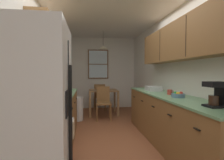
{
  "coord_description": "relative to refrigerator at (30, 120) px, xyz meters",
  "views": [
    {
      "loc": [
        -0.45,
        -2.86,
        1.29
      ],
      "look_at": [
        0.13,
        1.21,
        1.12
      ],
      "focal_mm": 28.5,
      "sensor_mm": 36.0,
      "label": 1
    }
  ],
  "objects": [
    {
      "name": "storage_canister",
      "position": [
        -0.04,
        1.14,
        0.13
      ],
      "size": [
        0.12,
        0.12,
        0.19
      ],
      "color": "#D84C19",
      "rests_on": "counter_left"
    },
    {
      "name": "upper_cabinets_left",
      "position": [
        -0.18,
        1.83,
        0.98
      ],
      "size": [
        0.33,
        1.83,
        0.7
      ],
      "color": "brown"
    },
    {
      "name": "dining_chair_near",
      "position": [
        0.96,
        3.19,
        -0.36
      ],
      "size": [
        0.42,
        0.42,
        0.9
      ],
      "color": "brown",
      "rests_on": "ground"
    },
    {
      "name": "dish_rack",
      "position": [
        1.92,
        1.95,
        0.09
      ],
      "size": [
        0.28,
        0.34,
        0.1
      ],
      "primitive_type": "cube",
      "color": "silver",
      "rests_on": "counter_right"
    },
    {
      "name": "dish_towel",
      "position": [
        0.32,
        0.85,
        -0.36
      ],
      "size": [
        0.02,
        0.16,
        0.24
      ],
      "primitive_type": "cube",
      "color": "beige"
    },
    {
      "name": "mug_by_coffeemaker",
      "position": [
        1.97,
        1.29,
        0.08
      ],
      "size": [
        0.12,
        0.08,
        0.09
      ],
      "color": "#BF3F33",
      "rests_on": "counter_right"
    },
    {
      "name": "upper_cabinets_right",
      "position": [
        2.1,
        1.22,
        0.96
      ],
      "size": [
        0.33,
        2.82,
        0.65
      ],
      "color": "brown"
    },
    {
      "name": "pendant_light",
      "position": [
        1.0,
        3.76,
        1.2
      ],
      "size": [
        0.28,
        0.28,
        0.54
      ],
      "color": "black"
    },
    {
      "name": "microwave_over_range",
      "position": [
        -0.15,
        0.7,
        0.77
      ],
      "size": [
        0.39,
        0.56,
        0.33
      ],
      "color": "white"
    },
    {
      "name": "fruit_bowl",
      "position": [
        1.94,
        0.95,
        0.08
      ],
      "size": [
        0.21,
        0.21,
        0.09
      ],
      "color": "#597F9E",
      "rests_on": "counter_right"
    },
    {
      "name": "back_window",
      "position": [
        0.91,
        4.77,
        0.73
      ],
      "size": [
        0.73,
        0.05,
        1.05
      ],
      "color": "brown"
    },
    {
      "name": "ground_plane",
      "position": [
        0.96,
        2.19,
        -0.86
      ],
      "size": [
        12.0,
        12.0,
        0.0
      ],
      "primitive_type": "plane",
      "color": "brown"
    },
    {
      "name": "wall_back",
      "position": [
        0.96,
        4.84,
        0.41
      ],
      "size": [
        4.4,
        0.1,
        2.55
      ],
      "primitive_type": "cube",
      "color": "white",
      "rests_on": "ground"
    },
    {
      "name": "counter_right",
      "position": [
        1.96,
        1.27,
        -0.41
      ],
      "size": [
        0.64,
        3.14,
        0.9
      ],
      "color": "brown",
      "rests_on": "ground"
    },
    {
      "name": "trash_bin",
      "position": [
        0.26,
        3.15,
        -0.55
      ],
      "size": [
        0.29,
        0.29,
        0.63
      ],
      "primitive_type": "cylinder",
      "color": "silver",
      "rests_on": "ground"
    },
    {
      "name": "ceiling_slab",
      "position": [
        0.96,
        2.19,
        1.73
      ],
      "size": [
        4.4,
        9.0,
        0.08
      ],
      "primitive_type": "cube",
      "color": "white"
    },
    {
      "name": "stove_range",
      "position": [
        -0.04,
        0.7,
        -0.39
      ],
      "size": [
        0.66,
        0.62,
        1.1
      ],
      "color": "black",
      "rests_on": "ground"
    },
    {
      "name": "refrigerator",
      "position": [
        0.0,
        0.0,
        0.0
      ],
      "size": [
        0.71,
        0.74,
        1.72
      ],
      "color": "white",
      "rests_on": "ground"
    },
    {
      "name": "coffee_maker",
      "position": [
        1.99,
        0.15,
        0.19
      ],
      "size": [
        0.22,
        0.18,
        0.29
      ],
      "color": "black",
      "rests_on": "counter_right"
    },
    {
      "name": "dining_chair_far",
      "position": [
        0.94,
        4.33,
        -0.36
      ],
      "size": [
        0.45,
        0.45,
        0.9
      ],
      "color": "brown",
      "rests_on": "ground"
    },
    {
      "name": "dining_table",
      "position": [
        1.0,
        3.76,
        -0.24
      ],
      "size": [
        0.87,
        0.73,
        0.76
      ],
      "color": "olive",
      "rests_on": "ground"
    },
    {
      "name": "wall_left",
      "position": [
        -0.39,
        2.19,
        0.41
      ],
      "size": [
        0.1,
        9.0,
        2.55
      ],
      "primitive_type": "cube",
      "color": "white",
      "rests_on": "ground"
    },
    {
      "name": "wall_right",
      "position": [
        2.31,
        2.19,
        0.41
      ],
      "size": [
        0.1,
        9.0,
        2.55
      ],
      "primitive_type": "cube",
      "color": "white",
      "rests_on": "ground"
    },
    {
      "name": "table_serving_bowl",
      "position": [
        0.98,
        3.84,
        -0.08
      ],
      "size": [
        0.21,
        0.21,
        0.06
      ],
      "primitive_type": "cylinder",
      "color": "#4C7299",
      "rests_on": "dining_table"
    },
    {
      "name": "counter_left",
      "position": [
        -0.04,
        1.88,
        -0.41
      ],
      "size": [
        0.64,
        1.75,
        0.9
      ],
      "color": "brown",
      "rests_on": "ground"
    }
  ]
}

